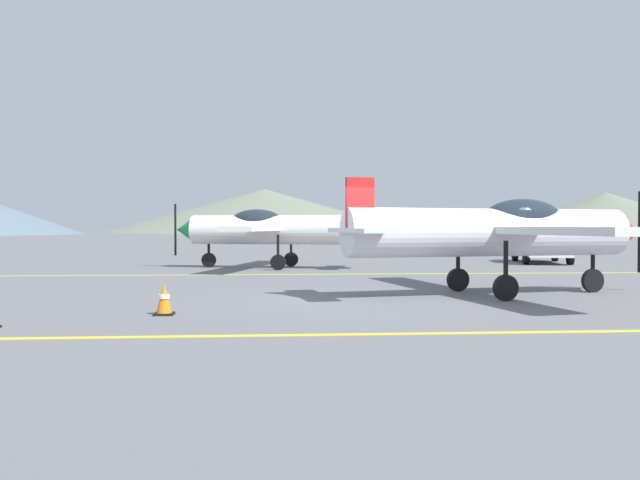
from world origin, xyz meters
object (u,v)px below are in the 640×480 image
(airplane_mid, at_px, (272,229))
(traffic_cone_side, at_px, (164,299))
(car_sedan, at_px, (541,244))
(airplane_near, at_px, (500,231))

(airplane_mid, height_order, traffic_cone_side, airplane_mid)
(traffic_cone_side, bearing_deg, car_sedan, 49.41)
(car_sedan, distance_m, traffic_cone_side, 21.44)
(traffic_cone_side, bearing_deg, airplane_near, 21.81)
(airplane_near, height_order, traffic_cone_side, airplane_near)
(airplane_mid, bearing_deg, airplane_near, -62.91)
(airplane_near, distance_m, traffic_cone_side, 8.04)
(car_sedan, bearing_deg, airplane_near, -116.25)
(airplane_mid, distance_m, car_sedan, 12.29)
(airplane_near, relative_size, car_sedan, 1.99)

